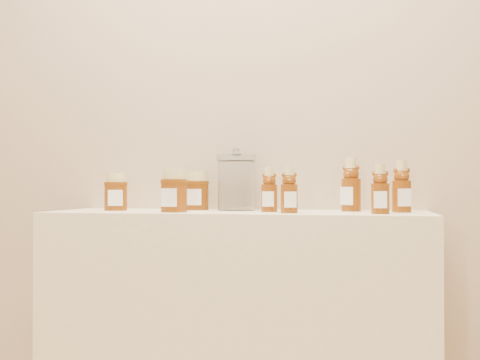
% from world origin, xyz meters
% --- Properties ---
extents(wall_back, '(3.50, 0.02, 2.70)m').
position_xyz_m(wall_back, '(0.00, 1.75, 1.35)').
color(wall_back, tan).
rests_on(wall_back, ground).
extents(display_table, '(1.20, 0.40, 0.90)m').
position_xyz_m(display_table, '(0.00, 1.55, 0.45)').
color(display_table, beige).
rests_on(display_table, ground).
extents(bear_bottle_back_left, '(0.05, 0.05, 0.16)m').
position_xyz_m(bear_bottle_back_left, '(0.10, 1.54, 0.98)').
color(bear_bottle_back_left, '#5D2807').
rests_on(bear_bottle_back_left, display_table).
extents(bear_bottle_back_mid, '(0.09, 0.09, 0.19)m').
position_xyz_m(bear_bottle_back_mid, '(0.35, 1.64, 1.00)').
color(bear_bottle_back_mid, '#5D2807').
rests_on(bear_bottle_back_mid, display_table).
extents(bear_bottle_back_right, '(0.07, 0.07, 0.18)m').
position_xyz_m(bear_bottle_back_right, '(0.51, 1.59, 0.99)').
color(bear_bottle_back_right, '#5D2807').
rests_on(bear_bottle_back_right, display_table).
extents(bear_bottle_front_left, '(0.07, 0.07, 0.16)m').
position_xyz_m(bear_bottle_front_left, '(0.17, 1.47, 0.98)').
color(bear_bottle_front_left, '#5D2807').
rests_on(bear_bottle_front_left, display_table).
extents(bear_bottle_front_right, '(0.06, 0.06, 0.16)m').
position_xyz_m(bear_bottle_front_right, '(0.44, 1.46, 0.98)').
color(bear_bottle_front_right, '#5D2807').
rests_on(bear_bottle_front_right, display_table).
extents(honey_jar_left, '(0.10, 0.10, 0.12)m').
position_xyz_m(honey_jar_left, '(-0.42, 1.55, 0.96)').
color(honey_jar_left, '#5D2807').
rests_on(honey_jar_left, display_table).
extents(honey_jar_back, '(0.09, 0.09, 0.13)m').
position_xyz_m(honey_jar_back, '(-0.16, 1.65, 0.96)').
color(honey_jar_back, '#5D2807').
rests_on(honey_jar_back, display_table).
extents(honey_jar_front, '(0.09, 0.09, 0.13)m').
position_xyz_m(honey_jar_front, '(-0.19, 1.47, 0.97)').
color(honey_jar_front, '#5D2807').
rests_on(honey_jar_front, display_table).
extents(glass_canister, '(0.14, 0.14, 0.20)m').
position_xyz_m(glass_canister, '(-0.03, 1.64, 1.00)').
color(glass_canister, white).
rests_on(glass_canister, display_table).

